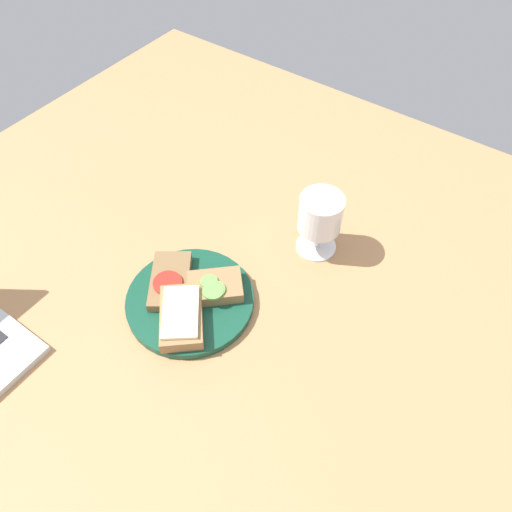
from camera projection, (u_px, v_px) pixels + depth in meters
wooden_table at (211, 313)px, 85.85cm from camera, size 140.00×140.00×3.00cm
plate at (190, 300)px, 84.85cm from camera, size 21.72×21.72×1.50cm
sandwich_with_tomato at (170, 281)px, 85.30cm from camera, size 13.26×12.04×2.26cm
sandwich_with_cheese at (181, 316)px, 80.34cm from camera, size 13.09×12.63×2.95cm
sandwich_with_cucumber at (215, 287)px, 84.19cm from camera, size 10.84×10.99×2.72cm
wine_glass at (320, 216)px, 87.03cm from camera, size 7.78×7.78×12.33cm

